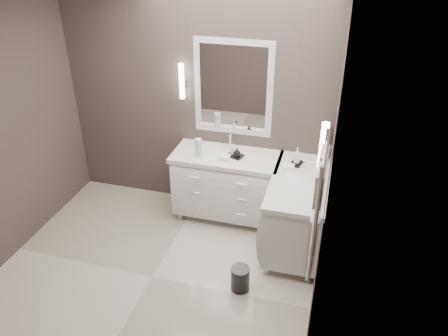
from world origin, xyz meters
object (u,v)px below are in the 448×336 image
(vanity_back, at_px, (227,182))
(vanity_right, at_px, (297,209))
(waste_bin, at_px, (240,279))
(towel_ladder, at_px, (317,210))

(vanity_back, distance_m, vanity_right, 0.93)
(vanity_right, height_order, waste_bin, vanity_right)
(vanity_back, distance_m, waste_bin, 1.28)
(vanity_right, xyz_separation_m, waste_bin, (-0.43, -0.82, -0.36))
(vanity_back, relative_size, vanity_right, 1.00)
(vanity_right, bearing_deg, towel_ladder, -80.16)
(vanity_right, height_order, towel_ladder, towel_ladder)
(towel_ladder, bearing_deg, vanity_right, 99.84)
(vanity_back, height_order, towel_ladder, towel_ladder)
(towel_ladder, bearing_deg, vanity_back, 124.10)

